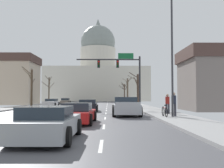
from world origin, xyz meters
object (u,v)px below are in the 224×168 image
object	(u,v)px
bicycle_parked	(165,112)
sedan_near_00	(88,106)
street_lamp_right	(168,43)
sedan_near_03	(48,124)
sedan_oncoming_01	(65,101)
signal_gantry	(122,69)
sedan_near_02	(77,114)
pedestrian_01	(168,103)
pickup_truck_near_01	(126,107)
pedestrian_00	(174,103)
sedan_oncoming_00	(51,103)

from	to	relation	value
bicycle_parked	sedan_near_00	bearing A→B (deg)	123.99
street_lamp_right	sedan_near_03	size ratio (longest dim) A/B	2.08
street_lamp_right	sedan_oncoming_01	world-z (taller)	street_lamp_right
signal_gantry	sedan_near_02	bearing A→B (deg)	-101.54
street_lamp_right	pedestrian_01	size ratio (longest dim) A/B	5.49
signal_gantry	street_lamp_right	xyz separation A→B (m)	(2.52, -13.95, 0.39)
signal_gantry	sedan_oncoming_01	size ratio (longest dim) A/B	1.68
sedan_near_00	sedan_near_03	distance (m)	18.26
pickup_truck_near_01	pedestrian_01	bearing A→B (deg)	-1.88
sedan_near_02	bicycle_parked	xyz separation A→B (m)	(5.78, 3.31, -0.06)
sedan_oncoming_01	pedestrian_00	bearing A→B (deg)	-68.93
pedestrian_01	pedestrian_00	bearing A→B (deg)	-93.62
signal_gantry	sedan_oncoming_00	world-z (taller)	signal_gantry
sedan_near_03	pedestrian_00	distance (m)	11.49
sedan_near_02	sedan_oncoming_01	bearing A→B (deg)	100.35
sedan_near_02	bicycle_parked	distance (m)	6.66
sedan_near_00	pedestrian_01	distance (m)	9.41
sedan_oncoming_01	sedan_oncoming_00	bearing A→B (deg)	-91.05
sedan_near_02	pedestrian_00	distance (m)	7.32
sedan_oncoming_00	sedan_near_03	bearing A→B (deg)	-77.92
bicycle_parked	sedan_near_03	bearing A→B (deg)	-123.87
street_lamp_right	bicycle_parked	bearing A→B (deg)	116.37
sedan_oncoming_01	sedan_near_02	bearing A→B (deg)	-79.65
pickup_truck_near_01	bicycle_parked	world-z (taller)	pickup_truck_near_01
sedan_oncoming_00	bicycle_parked	bearing A→B (deg)	-60.45
signal_gantry	pickup_truck_near_01	world-z (taller)	signal_gantry
sedan_oncoming_00	sedan_near_00	bearing A→B (deg)	-63.62
sedan_near_03	pedestrian_00	size ratio (longest dim) A/B	2.50
signal_gantry	pedestrian_01	xyz separation A→B (m)	(3.19, -10.72, -3.91)
sedan_near_00	sedan_near_03	xyz separation A→B (m)	(0.01, -18.26, -0.01)
street_lamp_right	pedestrian_00	bearing A→B (deg)	43.64
street_lamp_right	pickup_truck_near_01	xyz separation A→B (m)	(-2.73, 3.34, -4.65)
pedestrian_00	sedan_near_00	bearing A→B (deg)	127.10
sedan_near_02	pedestrian_00	xyz separation A→B (m)	(6.46, 3.40, 0.54)
pickup_truck_near_01	street_lamp_right	bearing A→B (deg)	-50.80
street_lamp_right	signal_gantry	bearing A→B (deg)	100.24
signal_gantry	pedestrian_01	distance (m)	11.85
signal_gantry	sedan_near_03	world-z (taller)	signal_gantry
pickup_truck_near_01	sedan_near_03	bearing A→B (deg)	-106.55
pedestrian_00	bicycle_parked	xyz separation A→B (m)	(-0.68, -0.09, -0.60)
sedan_near_02	sedan_near_03	distance (m)	5.84
sedan_oncoming_01	pedestrian_01	world-z (taller)	pedestrian_01
sedan_oncoming_01	pickup_truck_near_01	bearing A→B (deg)	-72.29
street_lamp_right	sedan_near_00	size ratio (longest dim) A/B	2.01
pedestrian_00	pickup_truck_near_01	bearing A→B (deg)	138.24
sedan_near_00	sedan_near_03	world-z (taller)	sedan_near_00
sedan_near_03	sedan_oncoming_00	world-z (taller)	sedan_near_03
signal_gantry	sedan_oncoming_01	world-z (taller)	signal_gantry
sedan_near_02	sedan_oncoming_00	size ratio (longest dim) A/B	0.94
street_lamp_right	pickup_truck_near_01	bearing A→B (deg)	129.20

